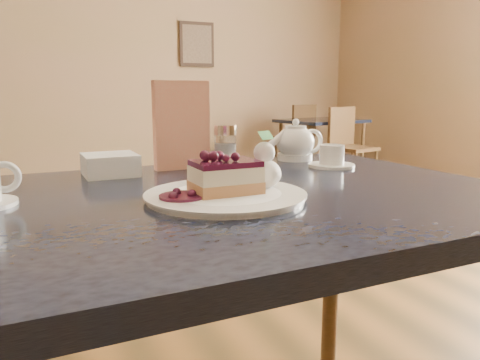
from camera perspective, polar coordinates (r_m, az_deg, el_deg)
name	(u,v)px	position (r m, az deg, el deg)	size (l,w,h in m)	color
main_table	(216,233)	(0.98, -3.00, -6.46)	(1.31, 0.89, 0.80)	#1B1F32
dessert_plate	(226,196)	(0.91, -1.77, -1.97)	(0.31, 0.31, 0.01)	white
cheesecake_slice	(225,177)	(0.91, -1.78, 0.36)	(0.13, 0.09, 0.06)	tan
whipped_cream	(264,174)	(0.95, 2.97, 0.79)	(0.07, 0.07, 0.06)	white
berry_sauce	(182,196)	(0.87, -7.09, -2.01)	(0.09, 0.09, 0.01)	#48122C
tea_set	(302,146)	(1.41, 7.56, 4.13)	(0.20, 0.28, 0.11)	white
menu_card	(182,125)	(1.27, -7.14, 6.63)	(0.15, 0.03, 0.24)	beige
sugar_shaker	(225,146)	(1.28, -1.81, 4.19)	(0.06, 0.06, 0.12)	white
napkin_stack	(110,165)	(1.21, -15.54, 1.82)	(0.13, 0.13, 0.05)	white
bg_table_far_right	(320,171)	(5.71, 9.72, 1.05)	(1.04, 1.66, 1.11)	#1B1F32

